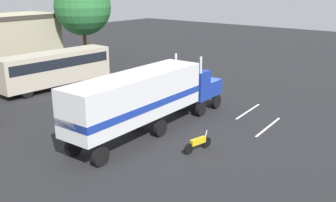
{
  "coord_description": "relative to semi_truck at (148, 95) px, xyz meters",
  "views": [
    {
      "loc": [
        -24.06,
        -16.33,
        9.4
      ],
      "look_at": [
        -4.46,
        -0.25,
        1.6
      ],
      "focal_mm": 40.48,
      "sensor_mm": 36.0,
      "label": 1
    }
  ],
  "objects": [
    {
      "name": "motorcycle",
      "position": [
        -0.37,
        -4.31,
        -2.04
      ],
      "size": [
        2.09,
        0.49,
        1.12
      ],
      "color": "black",
      "rests_on": "ground_plane"
    },
    {
      "name": "ground_plane",
      "position": [
        6.68,
        0.35,
        -2.52
      ],
      "size": [
        120.0,
        120.0,
        0.0
      ],
      "primitive_type": "plane",
      "color": "#232326"
    },
    {
      "name": "lane_stripe_mid",
      "position": [
        5.92,
        -5.83,
        -2.52
      ],
      "size": [
        4.4,
        0.49,
        0.01
      ],
      "primitive_type": "cube",
      "rotation": [
        0.0,
        0.0,
        0.08
      ],
      "color": "silver",
      "rests_on": "ground_plane"
    },
    {
      "name": "parked_bus",
      "position": [
        2.92,
        14.4,
        -0.46
      ],
      "size": [
        11.06,
        2.87,
        3.4
      ],
      "color": "#BFB29E",
      "rests_on": "ground_plane"
    },
    {
      "name": "semi_truck",
      "position": [
        0.0,
        0.0,
        0.0
      ],
      "size": [
        14.28,
        3.55,
        4.5
      ],
      "color": "#193399",
      "rests_on": "ground_plane"
    },
    {
      "name": "person_bystander",
      "position": [
        3.62,
        2.58,
        -1.63
      ],
      "size": [
        0.34,
        0.45,
        1.63
      ],
      "color": "black",
      "rests_on": "ground_plane"
    },
    {
      "name": "tree_center",
      "position": [
        12.04,
        21.35,
        4.34
      ],
      "size": [
        6.73,
        6.73,
        10.24
      ],
      "color": "brown",
      "rests_on": "ground_plane"
    },
    {
      "name": "lane_stripe_near",
      "position": [
        8.06,
        -3.15,
        -2.52
      ],
      "size": [
        4.4,
        0.52,
        0.01
      ],
      "primitive_type": "cube",
      "rotation": [
        0.0,
        0.0,
        0.08
      ],
      "color": "silver",
      "rests_on": "ground_plane"
    }
  ]
}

